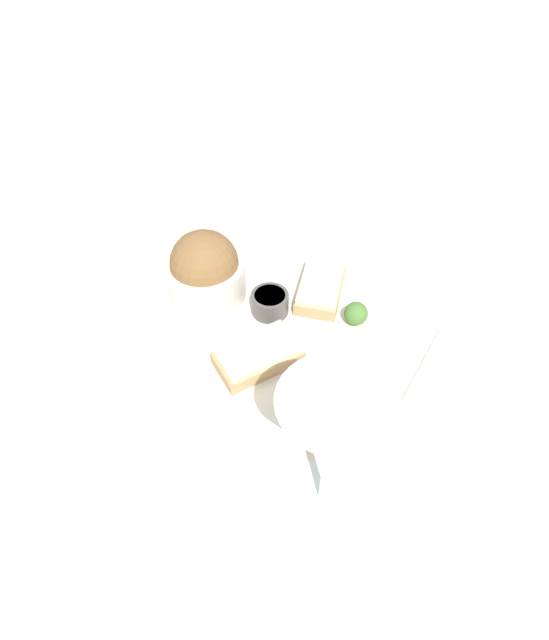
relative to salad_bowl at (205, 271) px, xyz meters
The scene contains 9 objects.
ground_plane 0.12m from the salad_bowl, 84.09° to the left, with size 4.00×4.00×0.00m, color beige.
dinner_plate 0.12m from the salad_bowl, 84.09° to the left, with size 0.29×0.29×0.01m.
salad_bowl is the anchor object (origin of this frame).
sauce_ramekin 0.09m from the salad_bowl, 99.79° to the left, with size 0.05×0.05×0.03m.
cheese_toast_near 0.14m from the salad_bowl, 62.04° to the left, with size 0.11×0.10×0.03m.
cheese_toast_far 0.15m from the salad_bowl, 120.43° to the left, with size 0.10×0.08×0.03m.
wine_glass 0.31m from the salad_bowl, 57.72° to the left, with size 0.09×0.09×0.17m.
garnish 0.20m from the salad_bowl, 106.24° to the left, with size 0.03×0.03×0.03m.
napkin 0.36m from the salad_bowl, 95.33° to the left, with size 0.15×0.14×0.01m.
Camera 1 is at (0.36, 0.22, 0.48)m, focal length 28.00 mm.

